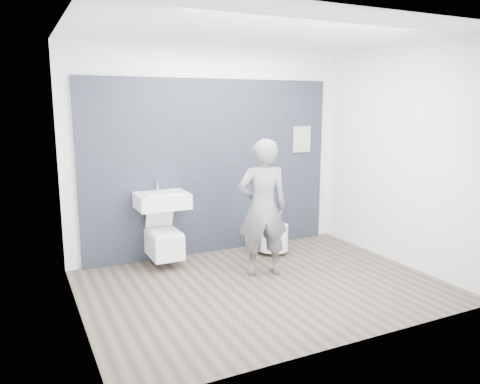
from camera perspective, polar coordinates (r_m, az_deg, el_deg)
name	(u,v)px	position (r m, az deg, el deg)	size (l,w,h in m)	color
ground	(263,286)	(5.51, 2.79, -11.33)	(4.00, 4.00, 0.00)	brown
room_shell	(264,134)	(5.12, 2.97, 7.03)	(4.00, 4.00, 4.00)	white
tile_wall	(213,250)	(6.76, -3.26, -7.12)	(3.60, 0.06, 2.40)	black
washbasin	(162,200)	(6.03, -9.48, -0.98)	(0.65, 0.49, 0.49)	white
toilet_square	(164,242)	(6.14, -9.24, -6.07)	(0.38, 0.55, 0.72)	white
toilet_rounded	(269,235)	(6.67, 3.56, -5.27)	(0.40, 0.68, 0.37)	white
info_placard	(299,239)	(7.37, 7.23, -5.68)	(0.29, 0.03, 0.39)	silver
visitor	(263,208)	(5.63, 2.79, -1.95)	(0.61, 0.40, 1.67)	slate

